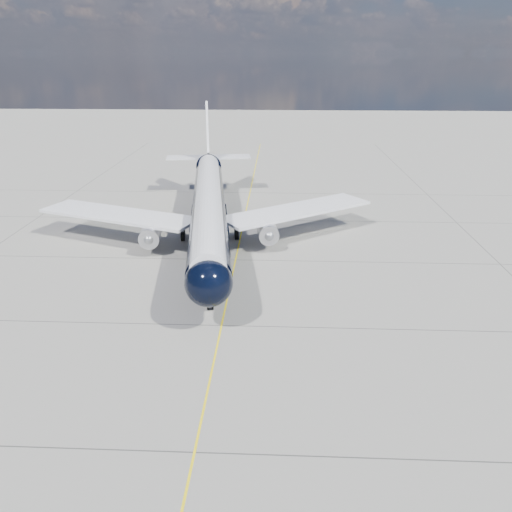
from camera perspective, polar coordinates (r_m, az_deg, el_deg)
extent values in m
plane|color=gray|center=(62.18, -1.97, 1.32)|extent=(320.00, 320.00, 0.00)
cube|color=yellow|center=(57.54, -2.35, -0.44)|extent=(0.16, 160.00, 0.01)
cylinder|color=black|center=(61.48, -5.42, 5.41)|extent=(9.34, 40.80, 4.06)
sphere|color=black|center=(41.45, -5.43, -3.07)|extent=(4.56, 4.56, 4.06)
cone|color=black|center=(85.72, -5.42, 10.63)|extent=(5.01, 7.95, 4.06)
cylinder|color=white|center=(61.20, -5.45, 6.32)|extent=(8.73, 42.81, 3.17)
cube|color=black|center=(41.01, -5.46, -2.46)|extent=(2.71, 1.61, 0.59)
cube|color=white|center=(64.39, -15.45, 4.58)|extent=(21.10, 12.19, 0.34)
cube|color=white|center=(64.17, 4.73, 5.25)|extent=(19.81, 16.27, 0.34)
cube|color=black|center=(61.92, -5.37, 4.09)|extent=(5.85, 11.18, 1.07)
cylinder|color=#B4B4BB|center=(60.59, -11.93, 2.59)|extent=(3.02, 5.19, 2.39)
cylinder|color=#B4B4BB|center=(60.44, 1.26, 3.03)|extent=(3.02, 5.19, 2.39)
sphere|color=gray|center=(58.50, -12.16, 1.86)|extent=(1.32, 1.32, 1.18)
sphere|color=gray|center=(58.34, 1.50, 2.31)|extent=(1.32, 1.32, 1.18)
cube|color=white|center=(60.54, -11.97, 3.37)|extent=(0.68, 3.42, 1.18)
cube|color=white|center=(60.39, 1.25, 3.81)|extent=(0.68, 3.42, 1.18)
cube|color=white|center=(84.29, -5.56, 14.19)|extent=(1.23, 6.77, 9.11)
cube|color=white|center=(85.56, -5.44, 11.19)|extent=(14.22, 5.21, 0.24)
cylinder|color=gray|center=(46.19, -5.29, -4.64)|extent=(0.22, 0.22, 2.24)
cylinder|color=black|center=(46.63, -5.51, -5.71)|extent=(0.29, 0.77, 0.75)
cylinder|color=black|center=(46.63, -4.98, -5.69)|extent=(0.29, 0.77, 0.75)
cylinder|color=gray|center=(64.06, -8.38, 3.10)|extent=(0.31, 0.31, 2.03)
cylinder|color=gray|center=(63.99, -2.25, 3.31)|extent=(0.31, 0.31, 2.03)
cylinder|color=black|center=(63.79, -8.37, 2.20)|extent=(0.63, 1.23, 1.18)
cylinder|color=black|center=(64.89, -8.32, 2.56)|extent=(0.63, 1.23, 1.18)
cylinder|color=black|center=(63.72, -2.21, 2.41)|extent=(0.63, 1.23, 1.18)
cylinder|color=black|center=(64.83, -2.27, 2.76)|extent=(0.63, 1.23, 1.18)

